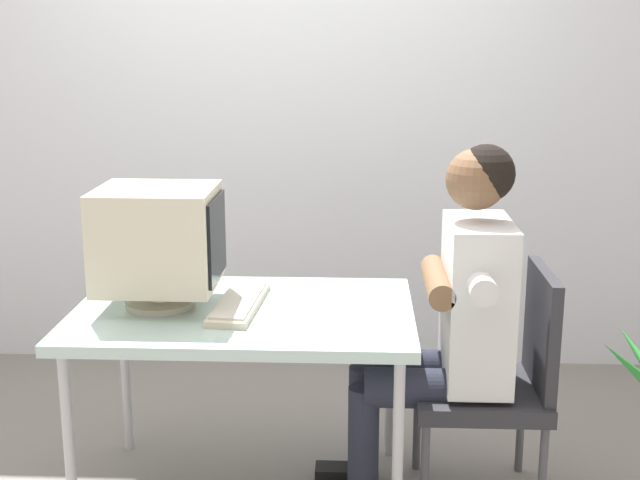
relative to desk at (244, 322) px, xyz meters
name	(u,v)px	position (x,y,z in m)	size (l,w,h in m)	color
wall_back	(340,68)	(0.30, 1.40, 0.82)	(8.00, 0.10, 3.00)	silver
desk	(244,322)	(0.00, 0.00, 0.00)	(1.19, 0.79, 0.73)	#B7B7BC
crt_monitor	(159,239)	(-0.29, 0.02, 0.29)	(0.42, 0.37, 0.42)	beige
keyboard	(239,303)	(-0.02, 0.01, 0.07)	(0.17, 0.47, 0.03)	beige
office_chair	(499,375)	(0.90, 0.03, -0.19)	(0.46, 0.46, 0.87)	#4C4C51
person_seated	(451,313)	(0.73, 0.03, 0.04)	(0.68, 0.60, 1.31)	silver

